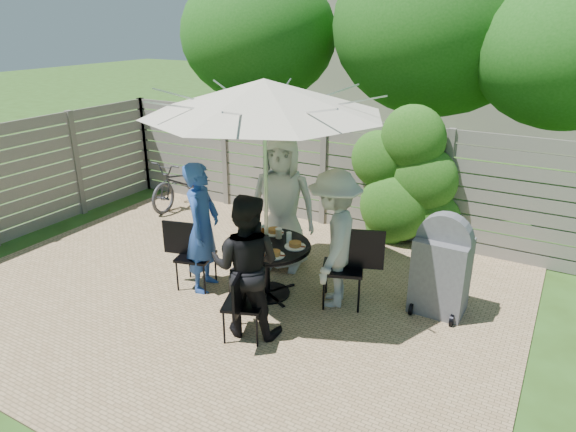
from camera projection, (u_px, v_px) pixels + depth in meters
The scene contains 23 objects.
backyard_envelope at pixel (447, 46), 13.76m from camera, with size 60.00×60.00×5.00m.
patio_table at pixel (267, 260), 6.38m from camera, with size 1.34×1.34×0.71m.
umbrella at pixel (264, 97), 5.66m from camera, with size 3.45×3.45×2.69m.
chair_back at pixel (285, 245), 7.34m from camera, with size 0.53×0.68×0.90m.
person_back at pixel (282, 204), 6.97m from camera, with size 0.93×0.60×1.89m, color silver.
chair_left at pixel (195, 268), 6.66m from camera, with size 0.68×0.53×0.90m.
person_left at pixel (203, 228), 6.43m from camera, with size 0.62×0.41×1.69m, color #24489D.
chair_front at pixel (244, 317), 5.59m from camera, with size 0.54×0.67×0.87m.
person_front at pixel (246, 266), 5.51m from camera, with size 0.79×0.62×1.63m, color black.
chair_right at pixel (344, 282), 6.25m from camera, with size 0.77×0.62×1.00m.
person_right at pixel (334, 240), 6.07m from camera, with size 1.10×0.63×1.71m, color #A9A9A4.
plate_back at pixel (274, 231), 6.62m from camera, with size 0.26×0.26×0.06m.
plate_left at pixel (239, 240), 6.37m from camera, with size 0.26×0.26×0.06m.
plate_front at pixel (258, 255), 5.97m from camera, with size 0.26×0.26×0.06m.
plate_right at pixel (295, 245), 6.22m from camera, with size 0.26×0.26×0.06m.
plate_extra at pixel (275, 254), 5.98m from camera, with size 0.24×0.24×0.06m.
glass_back at pixel (264, 230), 6.53m from camera, with size 0.07×0.07×0.14m, color silver.
glass_front at pixel (269, 249), 6.02m from camera, with size 0.07×0.07×0.14m, color silver.
glass_right at pixel (289, 238), 6.32m from camera, with size 0.07×0.07×0.14m, color silver.
syrup_jug at pixel (263, 236), 6.33m from camera, with size 0.09×0.09×0.16m, color #59280C.
coffee_cup at pixel (279, 234), 6.46m from camera, with size 0.08×0.08×0.12m, color #C6B293.
bicycle at pixel (183, 181), 9.58m from camera, with size 0.60×1.72×0.91m, color #333338.
bbq_grill at pixel (441, 268), 5.99m from camera, with size 0.63×0.48×1.26m.
Camera 1 is at (3.51, -4.41, 3.31)m, focal length 32.00 mm.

